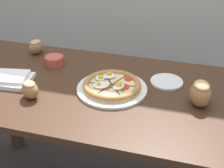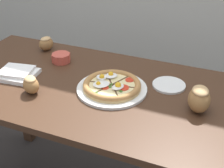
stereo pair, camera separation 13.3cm
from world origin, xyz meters
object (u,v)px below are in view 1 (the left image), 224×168
bread_piece_near (36,47)px  bread_piece_mid (30,89)px  bread_piece_far (201,93)px  dining_table (91,108)px  ramekin_bowl (54,60)px  napkin_folded (11,79)px  pizza (112,86)px  side_saucer (167,82)px

bread_piece_near → bread_piece_mid: 0.43m
bread_piece_near → bread_piece_far: bearing=-16.7°
dining_table → bread_piece_mid: bearing=-144.4°
ramekin_bowl → napkin_folded: size_ratio=0.52×
bread_piece_near → bread_piece_far: 0.89m
pizza → bread_piece_far: 0.37m
dining_table → ramekin_bowl: (-0.24, 0.15, 0.14)m
pizza → napkin_folded: size_ratio=1.62×
ramekin_bowl → bread_piece_near: (-0.15, 0.09, 0.02)m
bread_piece_near → bread_piece_mid: size_ratio=0.95×
bread_piece_mid → bread_piece_near: bearing=114.4°
bread_piece_near → bread_piece_far: size_ratio=0.78×
ramekin_bowl → bread_piece_far: bread_piece_far is taller
bread_piece_near → side_saucer: size_ratio=0.69×
pizza → bread_piece_far: bread_piece_far is taller
dining_table → napkin_folded: (-0.35, -0.06, 0.13)m
ramekin_bowl → napkin_folded: (-0.11, -0.21, -0.01)m
ramekin_bowl → side_saucer: (0.56, -0.03, -0.02)m
pizza → bread_piece_mid: bread_piece_mid is taller
pizza → napkin_folded: bearing=-172.6°
pizza → ramekin_bowl: pizza is taller
pizza → side_saucer: bearing=29.8°
ramekin_bowl → pizza: bearing=-24.2°
bread_piece_near → napkin_folded: bearing=-83.4°
ramekin_bowl → napkin_folded: bearing=-117.8°
bread_piece_mid → side_saucer: bread_piece_mid is taller
ramekin_bowl → bread_piece_far: bearing=-12.9°
ramekin_bowl → side_saucer: bearing=-2.7°
napkin_folded → side_saucer: 0.69m
bread_piece_mid → pizza: bearing=25.8°
napkin_folded → ramekin_bowl: bearing=62.2°
dining_table → bread_piece_near: size_ratio=14.06×
napkin_folded → pizza: bearing=7.4°
bread_piece_near → bread_piece_mid: (0.18, -0.39, 0.00)m
bread_piece_near → side_saucer: bread_piece_near is taller
napkin_folded → bread_piece_mid: 0.17m
side_saucer → bread_piece_near: bearing=170.3°
bread_piece_far → side_saucer: size_ratio=0.89×
pizza → napkin_folded: (-0.45, -0.06, -0.00)m
dining_table → ramekin_bowl: 0.31m
napkin_folded → bread_piece_near: 0.31m
ramekin_bowl → dining_table: bearing=-32.8°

